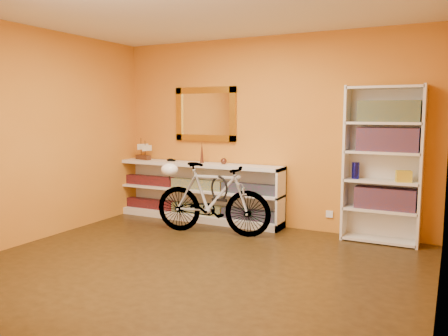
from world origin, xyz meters
The scene contains 24 objects.
floor centered at (0.00, 0.00, -0.01)m, with size 4.50×4.00×0.01m, color black.
ceiling centered at (0.00, 0.00, 2.60)m, with size 4.50×4.00×0.01m, color silver.
back_wall centered at (0.00, 2.00, 1.30)m, with size 4.50×0.01×2.60m, color #C6721D.
left_wall centered at (-2.25, 0.00, 1.30)m, with size 0.01×4.00×2.60m, color #C6721D.
right_wall centered at (2.25, 0.00, 1.30)m, with size 0.01×4.00×2.60m, color #C6721D.
gilt_mirror centered at (-0.95, 1.97, 1.55)m, with size 0.98×0.06×0.78m, color olive.
wall_socket centered at (0.90, 1.99, 0.25)m, with size 0.09×0.01×0.09m, color silver.
console_unit centered at (-1.00, 1.81, 0.42)m, with size 2.60×0.35×0.85m, color silver, non-canonical shape.
cd_row_lower centered at (-1.00, 1.79, 0.17)m, with size 2.50×0.13×0.14m, color black.
cd_row_upper centered at (-1.00, 1.79, 0.54)m, with size 2.50×0.13×0.14m, color navy.
model_ship centered at (-1.97, 1.81, 1.02)m, with size 0.28×0.10×0.33m, color #3E2011, non-canonical shape.
toy_car centered at (-1.45, 1.81, 0.85)m, with size 0.00×0.00×0.00m, color black.
bronze_ornament centered at (-0.93, 1.81, 1.01)m, with size 0.05×0.05×0.32m, color #562C1D.
decorative_orb centered at (-0.57, 1.81, 0.89)m, with size 0.09×0.09×0.09m, color #562C1D.
bookcase centered at (1.55, 1.84, 0.95)m, with size 0.90×0.30×1.90m, color silver, non-canonical shape.
book_row_a centered at (1.60, 1.84, 0.55)m, with size 0.70×0.22×0.26m, color maroon.
book_row_b centered at (1.60, 1.84, 1.25)m, with size 0.70×0.22×0.28m, color maroon.
book_row_c centered at (1.60, 1.84, 1.59)m, with size 0.70×0.22×0.25m, color navy.
travel_mug centered at (1.25, 1.82, 0.87)m, with size 0.09×0.09×0.20m, color navy.
red_tin centered at (1.35, 1.87, 1.56)m, with size 0.14×0.14×0.18m, color maroon.
yellow_bag centered at (1.80, 1.80, 0.83)m, with size 0.17×0.11×0.13m, color gold.
bicycle centered at (-0.44, 1.23, 0.47)m, with size 1.59×0.41×0.93m, color silver.
helmet centered at (-1.04, 1.15, 0.82)m, with size 0.23×0.22×0.17m, color white.
u_lock centered at (-0.35, 1.25, 0.61)m, with size 0.24×0.24×0.03m, color black.
Camera 1 is at (2.31, -3.83, 1.57)m, focal length 36.32 mm.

